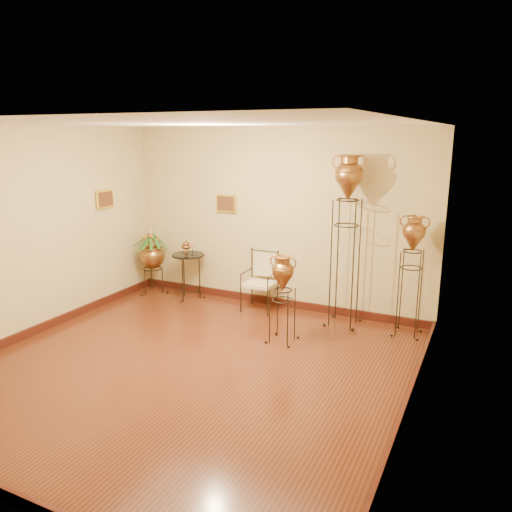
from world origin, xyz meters
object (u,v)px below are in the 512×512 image
at_px(amphora_tall, 346,240).
at_px(armchair, 260,282).
at_px(side_table, 189,275).
at_px(planter_urn, 152,253).
at_px(amphora_mid, 411,275).

height_order(amphora_tall, armchair, amphora_tall).
bearing_deg(amphora_tall, side_table, 179.98).
bearing_deg(side_table, planter_urn, -179.93).
bearing_deg(armchair, side_table, 178.18).
relative_size(planter_urn, armchair, 1.35).
distance_m(amphora_tall, armchair, 1.56).
bearing_deg(amphora_mid, amphora_tall, 180.00).
relative_size(amphora_mid, armchair, 1.82).
distance_m(amphora_mid, planter_urn, 4.30).
relative_size(armchair, side_table, 0.96).
distance_m(amphora_tall, side_table, 2.78).
height_order(amphora_tall, side_table, amphora_tall).
bearing_deg(planter_urn, armchair, 0.00).
xyz_separation_m(armchair, side_table, (-1.31, 0.00, -0.06)).
distance_m(planter_urn, side_table, 0.80).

